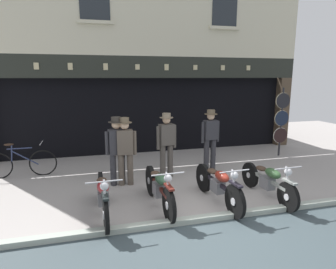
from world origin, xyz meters
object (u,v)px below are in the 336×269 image
(motorcycle_center, at_px, (218,184))
(salesman_right, at_px, (210,137))
(motorcycle_center_right, at_px, (268,180))
(advert_board_near, at_px, (79,106))
(motorcycle_left, at_px, (103,195))
(assistant_far_right, at_px, (117,147))
(motorcycle_center_left, at_px, (159,187))
(leaning_bicycle, at_px, (21,163))
(salesman_left, at_px, (125,148))
(tyre_sign_pole, at_px, (281,119))
(shopkeeper_center, at_px, (166,142))

(motorcycle_center, bearing_deg, salesman_right, -112.17)
(motorcycle_center_right, distance_m, advert_board_near, 6.35)
(motorcycle_left, relative_size, assistant_far_right, 1.16)
(motorcycle_center_right, bearing_deg, advert_board_near, -51.19)
(motorcycle_center_left, distance_m, leaning_bicycle, 4.19)
(motorcycle_left, height_order, salesman_left, salesman_left)
(motorcycle_left, bearing_deg, tyre_sign_pole, -155.45)
(motorcycle_center_left, height_order, motorcycle_center, motorcycle_center_left)
(salesman_left, distance_m, leaning_bicycle, 3.00)
(motorcycle_center_left, xyz_separation_m, motorcycle_center, (1.24, -0.13, -0.00))
(motorcycle_center, bearing_deg, tyre_sign_pole, -144.17)
(salesman_left, distance_m, advert_board_near, 3.39)
(salesman_right, height_order, advert_board_near, advert_board_near)
(salesman_right, xyz_separation_m, assistant_far_right, (-2.66, -0.52, -0.02))
(salesman_left, relative_size, assistant_far_right, 0.99)
(motorcycle_center_right, relative_size, salesman_left, 1.17)
(salesman_left, relative_size, salesman_right, 0.97)
(advert_board_near, bearing_deg, motorcycle_center_right, -49.29)
(shopkeeper_center, height_order, tyre_sign_pole, tyre_sign_pole)
(motorcycle_left, height_order, tyre_sign_pole, tyre_sign_pole)
(salesman_left, distance_m, assistant_far_right, 0.20)
(shopkeeper_center, height_order, advert_board_near, advert_board_near)
(motorcycle_center_left, xyz_separation_m, tyre_sign_pole, (4.85, 2.85, 0.83))
(motorcycle_center, height_order, salesman_right, salesman_right)
(motorcycle_center_left, xyz_separation_m, advert_board_near, (-1.65, 4.55, 1.27))
(motorcycle_center, xyz_separation_m, salesman_right, (0.72, 2.17, 0.55))
(motorcycle_left, bearing_deg, motorcycle_center, 177.26)
(motorcycle_center, height_order, shopkeeper_center, shopkeeper_center)
(shopkeeper_center, relative_size, salesman_right, 0.99)
(salesman_left, relative_size, tyre_sign_pole, 0.74)
(leaning_bicycle, bearing_deg, motorcycle_center, 56.51)
(motorcycle_center_left, height_order, salesman_left, salesman_left)
(leaning_bicycle, bearing_deg, salesman_left, 63.62)
(shopkeeper_center, bearing_deg, assistant_far_right, -1.89)
(tyre_sign_pole, relative_size, advert_board_near, 2.17)
(motorcycle_center, distance_m, salesman_left, 2.41)
(motorcycle_center_right, height_order, advert_board_near, advert_board_near)
(salesman_left, xyz_separation_m, leaning_bicycle, (-2.65, 1.30, -0.56))
(motorcycle_center_left, distance_m, motorcycle_center_right, 2.42)
(assistant_far_right, bearing_deg, salesman_right, -175.71)
(assistant_far_right, height_order, leaning_bicycle, assistant_far_right)
(motorcycle_center_left, xyz_separation_m, assistant_far_right, (-0.70, 1.51, 0.52))
(salesman_left, xyz_separation_m, tyre_sign_pole, (5.36, 1.40, 0.32))
(motorcycle_center_left, bearing_deg, assistant_far_right, -68.12)
(tyre_sign_pole, bearing_deg, motorcycle_center_left, -149.56)
(motorcycle_left, distance_m, motorcycle_center, 2.36)
(motorcycle_center_right, bearing_deg, assistant_far_right, -30.28)
(motorcycle_center, height_order, advert_board_near, advert_board_near)
(shopkeeper_center, height_order, salesman_right, salesman_right)
(leaning_bicycle, bearing_deg, assistant_far_right, 63.02)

